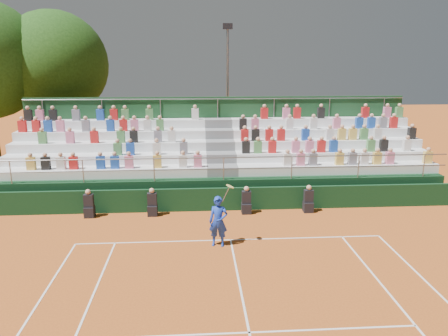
{
  "coord_description": "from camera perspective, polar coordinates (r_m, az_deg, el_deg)",
  "views": [
    {
      "loc": [
        -1.22,
        -14.57,
        6.38
      ],
      "look_at": [
        0.0,
        3.5,
        1.8
      ],
      "focal_mm": 35.0,
      "sensor_mm": 36.0,
      "label": 1
    }
  ],
  "objects": [
    {
      "name": "grandstand",
      "position": [
        21.7,
        -0.5,
        0.07
      ],
      "size": [
        20.0,
        5.2,
        4.4
      ],
      "color": "black",
      "rests_on": "ground"
    },
    {
      "name": "courtside_wall",
      "position": [
        18.76,
        0.06,
        -4.08
      ],
      "size": [
        20.0,
        0.15,
        1.0
      ],
      "primitive_type": "cube",
      "color": "black",
      "rests_on": "ground"
    },
    {
      "name": "tennis_player",
      "position": [
        15.18,
        -0.74,
        -6.98
      ],
      "size": [
        0.89,
        0.55,
        2.22
      ],
      "color": "#1839B5",
      "rests_on": "ground"
    },
    {
      "name": "floodlight_mast",
      "position": [
        28.29,
        0.47,
        11.2
      ],
      "size": [
        0.6,
        0.25,
        8.45
      ],
      "color": "gray",
      "rests_on": "ground"
    },
    {
      "name": "tree_east",
      "position": [
        28.54,
        -21.24,
        12.46
      ],
      "size": [
        6.28,
        6.28,
        9.14
      ],
      "color": "#392314",
      "rests_on": "ground"
    },
    {
      "name": "ground",
      "position": [
        15.95,
        0.86,
        -9.38
      ],
      "size": [
        90.0,
        90.0,
        0.0
      ],
      "primitive_type": "plane",
      "color": "#B7571E",
      "rests_on": "ground"
    },
    {
      "name": "line_officials",
      "position": [
        18.3,
        -3.14,
        -4.65
      ],
      "size": [
        9.55,
        0.4,
        1.19
      ],
      "color": "black",
      "rests_on": "ground"
    }
  ]
}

